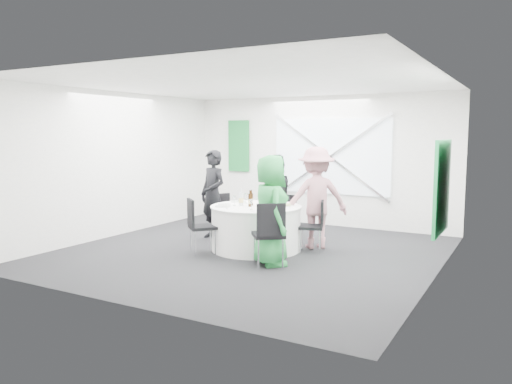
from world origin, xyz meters
The scene contains 44 objects.
floor centered at (0.00, 0.00, 0.00)m, with size 6.00×6.00×0.00m, color black.
ceiling centered at (0.00, 0.00, 2.80)m, with size 6.00×6.00×0.00m, color silver.
wall_back centered at (0.00, 3.00, 1.40)m, with size 6.00×6.00×0.00m, color white.
wall_front centered at (0.00, -3.00, 1.40)m, with size 6.00×6.00×0.00m, color white.
wall_left centered at (-3.00, 0.00, 1.40)m, with size 6.00×6.00×0.00m, color white.
wall_right centered at (3.00, 0.00, 1.40)m, with size 6.00×6.00×0.00m, color white.
window_panel centered at (0.30, 2.96, 1.50)m, with size 2.60×0.03×1.60m, color silver.
window_brace_a centered at (0.30, 2.92, 1.50)m, with size 0.05×0.05×3.16m, color silver.
window_brace_b centered at (0.30, 2.92, 1.50)m, with size 0.05×0.05×3.16m, color silver.
green_banner centered at (-2.00, 2.95, 1.70)m, with size 0.55×0.04×1.20m, color #136233.
green_sign centered at (2.94, 0.60, 1.20)m, with size 0.05×1.20×1.40m, color #17813E.
banquet_table centered at (0.00, 0.20, 0.38)m, with size 1.56×1.56×0.76m.
chair_back centered at (0.01, 1.34, 0.48)m, with size 0.38×0.39×0.82m.
chair_back_left centered at (-1.04, 0.79, 0.49)m, with size 0.53×0.52×0.84m.
chair_back_right centered at (0.96, 0.55, 0.51)m, with size 0.51×0.51×0.87m.
chair_front_right centered at (0.75, -0.74, 0.58)m, with size 0.63×0.63×0.99m.
chair_front_left centered at (-0.68, -0.56, 0.54)m, with size 0.59×0.59×0.93m.
person_man_back_left centered at (-1.16, 0.61, 0.84)m, with size 0.61×0.40×1.69m, color black.
person_man_back centered at (-0.18, 1.26, 0.80)m, with size 0.77×0.42×1.59m, color black.
person_woman_pink centered at (0.84, 0.84, 0.88)m, with size 1.14×0.53×1.77m, color #BB7983.
person_woman_green centered at (0.68, -0.56, 0.84)m, with size 0.82×0.53×1.67m, color green.
plate_back centered at (0.10, 0.78, 0.77)m, with size 0.28×0.28×0.01m.
plate_back_left centered at (-0.52, 0.48, 0.77)m, with size 0.27×0.27×0.01m.
plate_back_right centered at (0.45, 0.42, 0.78)m, with size 0.28×0.28×0.04m.
plate_front_right centered at (0.52, -0.11, 0.78)m, with size 0.28×0.28×0.04m.
plate_front_left centered at (-0.44, -0.17, 0.77)m, with size 0.25×0.25×0.01m.
napkin centered at (-0.41, -0.17, 0.80)m, with size 0.19×0.13×0.05m, color white.
beer_bottle_a centered at (-0.10, 0.21, 0.87)m, with size 0.06×0.06×0.27m.
beer_bottle_b centered at (0.06, 0.33, 0.85)m, with size 0.06×0.06×0.24m.
beer_bottle_c centered at (0.17, 0.18, 0.86)m, with size 0.06×0.06×0.25m.
beer_bottle_d centered at (-0.05, 0.08, 0.87)m, with size 0.06×0.06×0.28m.
green_water_bottle centered at (0.22, 0.26, 0.87)m, with size 0.08×0.08×0.29m.
clear_water_bottle centered at (-0.24, 0.11, 0.87)m, with size 0.08×0.08×0.29m.
wine_glass_a centered at (-0.33, 0.03, 0.88)m, with size 0.07×0.07×0.17m.
wine_glass_b centered at (-0.32, 0.41, 0.88)m, with size 0.07×0.07×0.17m.
wine_glass_c centered at (0.14, -0.20, 0.88)m, with size 0.07×0.07×0.17m.
wine_glass_d centered at (0.37, 0.28, 0.88)m, with size 0.07×0.07×0.17m.
wine_glass_e centered at (-0.02, 0.60, 0.88)m, with size 0.07×0.07×0.17m.
fork_a centered at (0.26, -0.31, 0.76)m, with size 0.01×0.15×0.01m, color silver.
knife_a centered at (0.53, -0.03, 0.76)m, with size 0.01×0.15×0.01m, color silver.
fork_b centered at (0.55, 0.37, 0.76)m, with size 0.01×0.15×0.01m, color silver.
knife_b centered at (0.39, 0.62, 0.76)m, with size 0.01×0.15×0.01m, color silver.
fork_c centered at (-0.55, 0.02, 0.76)m, with size 0.01×0.15×0.01m, color silver.
knife_c centered at (-0.27, -0.31, 0.76)m, with size 0.01×0.15×0.01m, color silver.
Camera 1 is at (4.10, -7.17, 1.99)m, focal length 35.00 mm.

